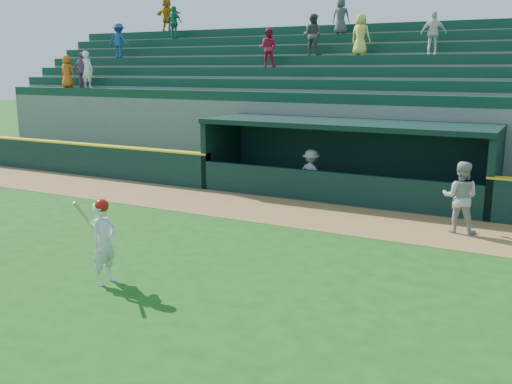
# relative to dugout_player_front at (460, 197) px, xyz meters

# --- Properties ---
(ground) EXTENTS (120.00, 120.00, 0.00)m
(ground) POSITION_rel_dugout_player_front_xyz_m (-4.06, -5.03, -0.92)
(ground) COLOR #184D13
(ground) RESTS_ON ground
(warning_track) EXTENTS (40.00, 3.00, 0.01)m
(warning_track) POSITION_rel_dugout_player_front_xyz_m (-4.06, -0.13, -0.92)
(warning_track) COLOR olive
(warning_track) RESTS_ON ground
(field_wall_left) EXTENTS (15.50, 0.30, 1.20)m
(field_wall_left) POSITION_rel_dugout_player_front_xyz_m (-16.31, 1.52, -0.32)
(field_wall_left) COLOR black
(field_wall_left) RESTS_ON ground
(wall_stripe_left) EXTENTS (15.50, 0.32, 0.06)m
(wall_stripe_left) POSITION_rel_dugout_player_front_xyz_m (-16.31, 1.52, 0.31)
(wall_stripe_left) COLOR yellow
(wall_stripe_left) RESTS_ON field_wall_left
(dugout_player_front) EXTENTS (0.93, 0.75, 1.84)m
(dugout_player_front) POSITION_rel_dugout_player_front_xyz_m (0.00, 0.00, 0.00)
(dugout_player_front) COLOR #A4A49F
(dugout_player_front) RESTS_ON ground
(dugout_player_inside) EXTENTS (1.13, 0.81, 1.58)m
(dugout_player_inside) POSITION_rel_dugout_player_front_xyz_m (-4.91, 1.97, -0.13)
(dugout_player_inside) COLOR #9B9B96
(dugout_player_inside) RESTS_ON ground
(dugout) EXTENTS (9.40, 2.80, 2.46)m
(dugout) POSITION_rel_dugout_player_front_xyz_m (-4.06, 2.98, 0.44)
(dugout) COLOR slate
(dugout) RESTS_ON ground
(stands) EXTENTS (34.50, 6.25, 7.60)m
(stands) POSITION_rel_dugout_player_front_xyz_m (-4.10, 7.54, 1.49)
(stands) COLOR slate
(stands) RESTS_ON ground
(batter_at_plate) EXTENTS (0.51, 0.77, 1.70)m
(batter_at_plate) POSITION_rel_dugout_player_front_xyz_m (-5.54, -6.95, -0.07)
(batter_at_plate) COLOR silver
(batter_at_plate) RESTS_ON ground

